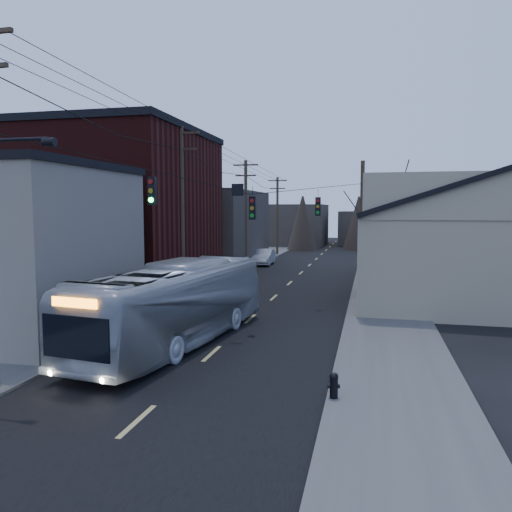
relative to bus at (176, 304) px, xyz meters
The scene contains 15 objects.
ground 9.27m from the bus, 78.82° to the right, with size 160.00×160.00×0.00m, color black.
road_surface 21.18m from the bus, 85.19° to the left, with size 9.00×110.00×0.02m, color black.
sidewalk_left 21.62m from the bus, 102.67° to the left, with size 4.00×110.00×0.12m, color #474744.
sidewalk_right 22.66m from the bus, 68.54° to the left, with size 4.00×110.00×0.12m, color #474744.
building_clapboard 7.48m from the bus, behind, with size 8.00×8.00×7.00m, color #6D655B.
building_brick 14.18m from the bus, 126.70° to the left, with size 10.00×12.00×10.00m, color black.
building_left_far 28.19m from the bus, 105.95° to the left, with size 9.00×14.00×7.00m, color #39342D.
warehouse 21.83m from the bus, 47.36° to the left, with size 16.16×20.60×7.73m.
building_far_left 56.22m from the bus, 94.32° to the left, with size 10.00×12.00×6.00m, color #39342D.
building_far_right 61.67m from the bus, 81.82° to the left, with size 12.00×14.00×5.00m, color #39342D.
bare_tree 13.94m from the bus, 53.17° to the left, with size 0.40×0.40×7.20m, color black.
utility_lines 15.61m from the bus, 95.05° to the left, with size 11.24×45.28×10.50m.
bus is the anchor object (origin of this frame).
parked_car 28.52m from the bus, 95.09° to the left, with size 1.59×4.56×1.50m, color #AFB1B7.
fire_hydrant 7.99m from the bus, 35.21° to the right, with size 0.35×0.25×0.72m.
Camera 1 is at (5.60, -9.06, 5.30)m, focal length 35.00 mm.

